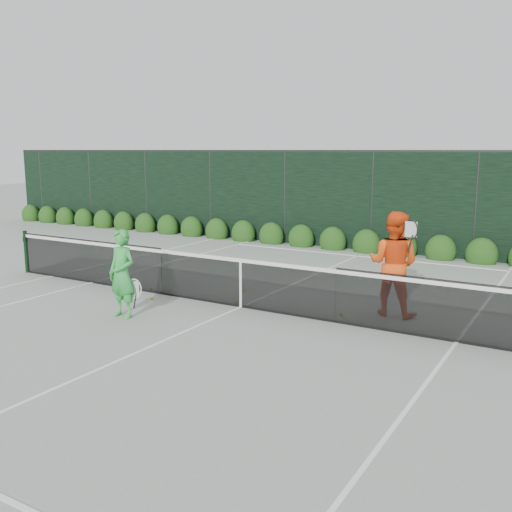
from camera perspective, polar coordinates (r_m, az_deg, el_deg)
The scene contains 8 objects.
ground at distance 11.30m, azimuth -1.52°, elevation -5.15°, with size 80.00×80.00×0.00m, color gray.
tennis_net at distance 11.19m, azimuth -1.64°, elevation -2.51°, with size 12.90×0.10×1.07m.
player_woman at distance 10.76m, azimuth -13.25°, elevation -1.76°, with size 0.67×0.44×1.64m.
player_man at distance 10.89m, azimuth 13.59°, elevation -0.74°, with size 0.98×0.77×1.96m.
court_lines at distance 11.30m, azimuth -1.52°, elevation -5.12°, with size 11.03×23.83×0.01m.
windscreen_fence at distance 8.85m, azimuth -10.96°, elevation 0.30°, with size 32.00×21.07×3.06m.
hedge_row at distance 17.58m, azimuth 10.98°, elevation 1.13°, with size 31.66×0.65×0.94m.
tennis_balls at distance 11.93m, azimuth -5.12°, elevation -4.18°, with size 4.65×1.70×0.07m.
Camera 1 is at (5.81, -9.20, 3.06)m, focal length 40.00 mm.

